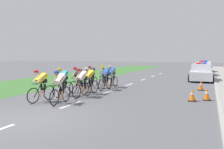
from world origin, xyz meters
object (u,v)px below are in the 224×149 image
Objects in this scene: cyclist_tenth at (112,76)px; traffic_cone_far at (201,85)px; police_car_nearest at (201,73)px; cyclist_sixth at (90,80)px; cyclist_eighth at (105,78)px; cyclist_seventh at (91,77)px; police_car_second at (203,70)px; traffic_cone_near at (192,95)px; cyclist_lead at (41,85)px; cyclist_fourth at (82,82)px; cyclist_third at (63,82)px; cyclist_fifth at (78,79)px; cyclist_ninth at (104,75)px; traffic_cone_mid at (207,94)px; cyclist_second at (60,86)px; police_car_third at (204,67)px.

cyclist_tenth is 2.69× the size of traffic_cone_far.
cyclist_sixth is at bearing -118.84° from police_car_nearest.
police_car_nearest is (5.47, 7.13, -0.11)m from cyclist_tenth.
cyclist_seventh is at bearing 160.84° from cyclist_eighth.
cyclist_sixth is at bearing -109.61° from police_car_second.
traffic_cone_near is at bearing -17.63° from cyclist_seventh.
cyclist_seventh is at bearing 90.35° from cyclist_lead.
cyclist_lead and cyclist_fourth have the same top height.
cyclist_seventh is at bearing -144.07° from cyclist_tenth.
cyclist_third and cyclist_fifth have the same top height.
cyclist_fourth is 1.00× the size of cyclist_ninth.
traffic_cone_near is at bearing -140.66° from traffic_cone_mid.
cyclist_tenth reaches higher than traffic_cone_far.
cyclist_ninth is at bearing -119.26° from police_car_second.
cyclist_third is at bearing -111.33° from police_car_second.
cyclist_second and cyclist_sixth have the same top height.
cyclist_fifth is 1.00× the size of cyclist_sixth.
cyclist_sixth is 22.36m from police_car_third.
cyclist_sixth and cyclist_tenth have the same top height.
cyclist_fifth is 1.00× the size of cyclist_ninth.
cyclist_lead is 19.65m from police_car_second.
cyclist_lead is 0.39× the size of police_car_nearest.
cyclist_lead is 3.06m from cyclist_sixth.
cyclist_sixth is 1.00× the size of cyclist_seventh.
cyclist_fifth and cyclist_seventh have the same top height.
cyclist_seventh is 7.42m from traffic_cone_mid.
cyclist_third reaches higher than traffic_cone_mid.
cyclist_seventh is 7.11m from traffic_cone_far.
cyclist_sixth is at bearing -91.79° from cyclist_tenth.
cyclist_fifth is 1.00× the size of cyclist_tenth.
cyclist_second is 6.24m from traffic_cone_near.
cyclist_ninth is 7.60m from traffic_cone_near.
cyclist_third is 6.67m from traffic_cone_near.
cyclist_sixth is 5.57m from traffic_cone_near.
cyclist_lead is 1.07m from cyclist_second.
cyclist_eighth is (0.06, 2.78, 0.00)m from cyclist_fourth.
cyclist_third is at bearing -104.64° from cyclist_tenth.
cyclist_third is 0.39× the size of police_car_nearest.
cyclist_seventh reaches higher than traffic_cone_mid.
cyclist_second is at bearing -106.60° from police_car_second.
cyclist_fourth is at bearing -69.90° from cyclist_seventh.
cyclist_lead is at bearing -121.92° from cyclist_fourth.
cyclist_seventh reaches higher than traffic_cone_far.
cyclist_third is 5.13m from cyclist_ninth.
cyclist_second is 2.69× the size of traffic_cone_near.
police_car_third is 21.08m from traffic_cone_mid.
cyclist_lead is 5.04m from cyclist_seventh.
cyclist_fourth is 1.00× the size of cyclist_fifth.
cyclist_tenth is at bearing -127.53° from police_car_nearest.
cyclist_sixth and cyclist_seventh have the same top height.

